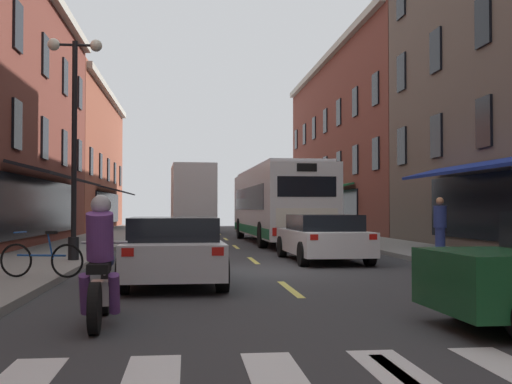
# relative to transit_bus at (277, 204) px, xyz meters

# --- Properties ---
(ground_plane) EXTENTS (34.80, 80.00, 0.10)m
(ground_plane) POSITION_rel_transit_bus_xyz_m (-2.04, -12.44, -1.76)
(ground_plane) COLOR #333335
(lane_centre_dashes) EXTENTS (0.14, 73.90, 0.01)m
(lane_centre_dashes) POSITION_rel_transit_bus_xyz_m (-2.04, -12.69, -1.71)
(lane_centre_dashes) COLOR #DBCC4C
(lane_centre_dashes) RESTS_ON ground
(sidewalk_left) EXTENTS (3.00, 80.00, 0.14)m
(sidewalk_left) POSITION_rel_transit_bus_xyz_m (-7.94, -12.44, -1.64)
(sidewalk_left) COLOR gray
(sidewalk_left) RESTS_ON ground
(sidewalk_right) EXTENTS (3.00, 80.00, 0.14)m
(sidewalk_right) POSITION_rel_transit_bus_xyz_m (3.86, -12.44, -1.64)
(sidewalk_right) COLOR gray
(sidewalk_right) RESTS_ON ground
(transit_bus) EXTENTS (2.85, 12.45, 3.26)m
(transit_bus) POSITION_rel_transit_bus_xyz_m (0.00, 0.00, 0.00)
(transit_bus) COLOR silver
(transit_bus) RESTS_ON ground
(box_truck) EXTENTS (2.77, 7.70, 4.03)m
(box_truck) POSITION_rel_transit_bus_xyz_m (-3.63, 10.73, 0.35)
(box_truck) COLOR #B21E19
(box_truck) RESTS_ON ground
(sedan_near) EXTENTS (2.07, 4.64, 1.32)m
(sedan_near) POSITION_rel_transit_bus_xyz_m (-0.11, -9.88, -1.03)
(sedan_near) COLOR silver
(sedan_near) RESTS_ON ground
(sedan_mid) EXTENTS (2.10, 4.60, 1.42)m
(sedan_mid) POSITION_rel_transit_bus_xyz_m (-3.80, 19.03, -0.99)
(sedan_mid) COLOR black
(sedan_mid) RESTS_ON ground
(sedan_far) EXTENTS (2.04, 4.65, 1.31)m
(sedan_far) POSITION_rel_transit_bus_xyz_m (-4.21, -14.74, -1.03)
(sedan_far) COLOR silver
(sedan_far) RESTS_ON ground
(motorcycle_rider) EXTENTS (0.62, 2.07, 1.66)m
(motorcycle_rider) POSITION_rel_transit_bus_xyz_m (-5.03, -19.20, -1.00)
(motorcycle_rider) COLOR black
(motorcycle_rider) RESTS_ON ground
(bicycle_near) EXTENTS (1.68, 0.56, 0.91)m
(bicycle_near) POSITION_rel_transit_bus_xyz_m (-6.75, -14.74, -1.21)
(bicycle_near) COLOR black
(bicycle_near) RESTS_ON sidewalk_left
(pedestrian_mid) EXTENTS (0.36, 0.36, 1.67)m
(pedestrian_mid) POSITION_rel_transit_bus_xyz_m (3.21, -10.21, -0.71)
(pedestrian_mid) COLOR navy
(pedestrian_mid) RESTS_ON sidewalk_right
(street_lamp_twin) EXTENTS (1.42, 0.32, 5.85)m
(street_lamp_twin) POSITION_rel_transit_bus_xyz_m (-6.90, -10.42, 1.65)
(street_lamp_twin) COLOR black
(street_lamp_twin) RESTS_ON sidewalk_left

